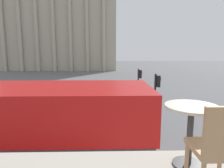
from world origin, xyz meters
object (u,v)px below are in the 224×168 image
traffic_light_near (156,94)px  pedestrian_yellow (49,97)px  cafe_dining_table (191,122)px  plaza_building_left (60,21)px  car_navy (89,89)px  cafe_chair_0 (219,147)px  traffic_light_mid (139,83)px  pedestrian_blue (78,105)px

traffic_light_near → pedestrian_yellow: size_ratio=2.26×
cafe_dining_table → pedestrian_yellow: 16.91m
plaza_building_left → pedestrian_yellow: 42.64m
car_navy → pedestrian_yellow: pedestrian_yellow is taller
cafe_dining_table → car_navy: 20.74m
cafe_chair_0 → plaza_building_left: bearing=110.6°
plaza_building_left → traffic_light_mid: size_ratio=9.02×
pedestrian_blue → traffic_light_near: bearing=93.7°
cafe_dining_table → traffic_light_near: (2.01, 9.59, -1.78)m
pedestrian_blue → pedestrian_yellow: bearing=-103.3°
pedestrian_yellow → traffic_light_near: bearing=-117.7°
cafe_dining_table → traffic_light_mid: cafe_dining_table is taller
cafe_chair_0 → traffic_light_near: cafe_chair_0 is taller
traffic_light_near → pedestrian_blue: traffic_light_near is taller
traffic_light_near → traffic_light_mid: size_ratio=1.04×
plaza_building_left → pedestrian_blue: 46.10m
plaza_building_left → pedestrian_blue: size_ratio=19.38×
car_navy → cafe_chair_0: bearing=118.5°
plaza_building_left → traffic_light_near: (16.07, -45.91, -10.76)m
traffic_light_near → pedestrian_blue: size_ratio=2.24×
cafe_dining_table → traffic_light_mid: size_ratio=0.21×
cafe_dining_table → car_navy: bearing=98.6°
pedestrian_blue → traffic_light_mid: bearing=146.8°
pedestrian_blue → car_navy: bearing=-148.8°
plaza_building_left → pedestrian_blue: plaza_building_left is taller
cafe_dining_table → traffic_light_mid: bearing=83.1°
pedestrian_blue → cafe_chair_0: bearing=45.9°
pedestrian_yellow → car_navy: bearing=-25.0°
car_navy → cafe_dining_table: bearing=118.7°
car_navy → pedestrian_yellow: bearing=77.2°
traffic_light_mid → pedestrian_yellow: bearing=174.6°
cafe_dining_table → pedestrian_blue: cafe_dining_table is taller
plaza_building_left → car_navy: 38.99m
traffic_light_near → traffic_light_mid: bearing=92.6°
car_navy → plaza_building_left: bearing=-52.5°
plaza_building_left → traffic_light_mid: plaza_building_left is taller
traffic_light_near → car_navy: (-5.06, 10.62, -1.67)m
cafe_chair_0 → pedestrian_blue: (-3.18, 12.96, -3.21)m
cafe_dining_table → cafe_chair_0: size_ratio=0.80×
pedestrian_yellow → cafe_chair_0: bearing=-151.1°
pedestrian_yellow → traffic_light_mid: bearing=-87.5°
traffic_light_near → car_navy: bearing=115.5°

